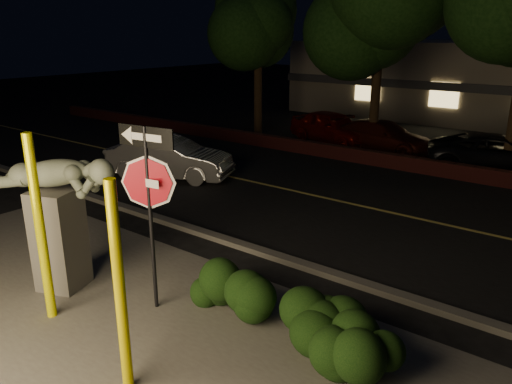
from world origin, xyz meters
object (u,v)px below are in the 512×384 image
yellow_pole_left (40,230)px  signpost (148,183)px  sculpture (57,208)px  parked_car_darkred (383,136)px  silver_sedan (170,158)px  yellow_pole_right (120,290)px  parked_car_red (332,127)px  parked_car_dark (498,154)px

yellow_pole_left → signpost: (1.16, 1.26, 0.69)m
yellow_pole_left → sculpture: bearing=134.1°
signpost → parked_car_darkred: (-1.81, 13.37, -1.64)m
silver_sedan → yellow_pole_left: bearing=-168.1°
silver_sedan → signpost: bearing=-156.2°
yellow_pole_right → parked_car_darkred: 15.30m
yellow_pole_left → silver_sedan: bearing=123.2°
signpost → parked_car_red: size_ratio=0.79×
parked_car_dark → signpost: bearing=150.9°
sculpture → parked_car_darkred: (0.06, 13.89, -0.96)m
silver_sedan → parked_car_red: bearing=-32.4°
silver_sedan → parked_car_darkred: silver_sedan is taller
yellow_pole_left → parked_car_darkred: 14.67m
parked_car_dark → parked_car_red: bearing=66.5°
silver_sedan → parked_car_darkred: 8.62m
yellow_pole_right → parked_car_red: bearing=109.7°
signpost → parked_car_darkred: size_ratio=0.76×
silver_sedan → parked_car_darkred: (3.89, 7.69, -0.06)m
yellow_pole_right → parked_car_red: yellow_pole_right is taller
yellow_pole_left → parked_car_darkred: size_ratio=0.75×
signpost → silver_sedan: bearing=126.8°
yellow_pole_left → silver_sedan: (-4.54, 6.93, -0.89)m
yellow_pole_right → parked_car_dark: bearing=85.1°
signpost → parked_car_dark: (2.50, 12.89, -1.62)m
yellow_pole_left → parked_car_dark: bearing=75.5°
silver_sedan → parked_car_darkred: bearing=-48.2°
parked_car_darkred → sculpture: bearing=-174.0°
sculpture → parked_car_red: bearing=79.2°
yellow_pole_right → parked_car_darkred: (-3.05, 14.97, -0.85)m
yellow_pole_left → parked_car_red: yellow_pole_left is taller
silver_sedan → parked_car_dark: 10.92m
sculpture → silver_sedan: (-3.83, 6.20, -0.90)m
yellow_pole_left → parked_car_dark: yellow_pole_left is taller
sculpture → parked_car_red: 14.26m
yellow_pole_left → parked_car_red: size_ratio=0.78×
signpost → parked_car_dark: signpost is taller
yellow_pole_left → signpost: size_ratio=0.99×
sculpture → signpost: bearing=-4.4°
signpost → silver_sedan: signpost is taller
yellow_pole_right → silver_sedan: bearing=133.7°
sculpture → parked_car_dark: bearing=51.9°
signpost → silver_sedan: 8.20m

